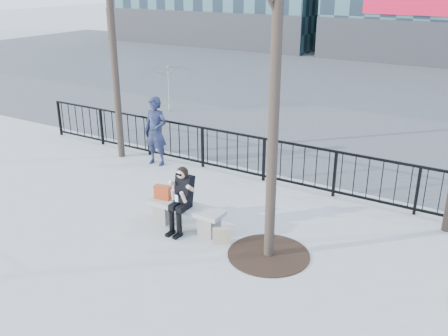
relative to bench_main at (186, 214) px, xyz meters
The scene contains 10 objects.
ground 0.30m from the bench_main, ahead, with size 120.00×120.00×0.00m, color #A1A29C.
street_surface 15.00m from the bench_main, 90.00° to the left, with size 60.00×23.00×0.01m, color #474747.
railing 3.01m from the bench_main, 90.00° to the left, with size 14.00×0.06×1.10m.
tree_grate 1.92m from the bench_main, ahead, with size 1.50×1.50×0.02m, color black.
bench_main is the anchor object (origin of this frame).
seated_woman 0.40m from the bench_main, 90.00° to the right, with size 0.50×0.64×1.34m.
handbag 0.67m from the bench_main, behind, with size 0.34×0.16×0.28m, color #AD3715.
shopping_bag 0.97m from the bench_main, 11.05° to the right, with size 0.34×0.12×0.32m, color #C6AC8C.
standing_man 3.80m from the bench_main, 137.43° to the left, with size 0.67×0.44×1.83m, color black.
vendor_umbrella 9.10m from the bench_main, 129.43° to the left, with size 1.93×1.97×1.77m, color yellow.
Camera 1 is at (5.31, -7.25, 4.78)m, focal length 40.00 mm.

